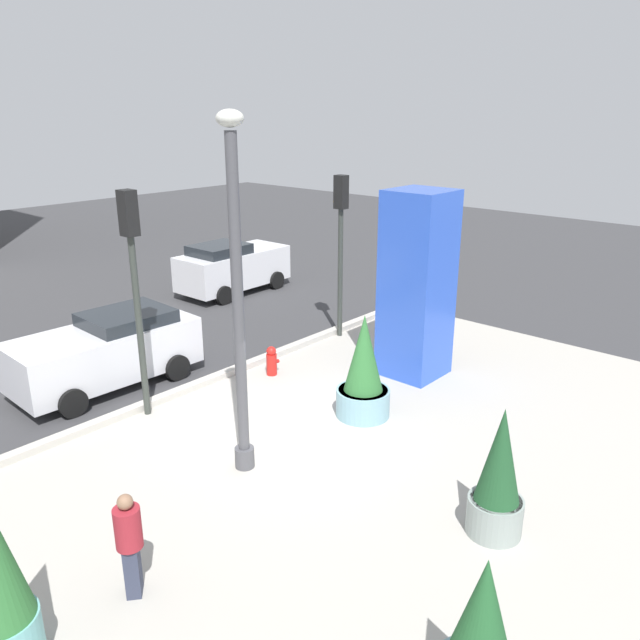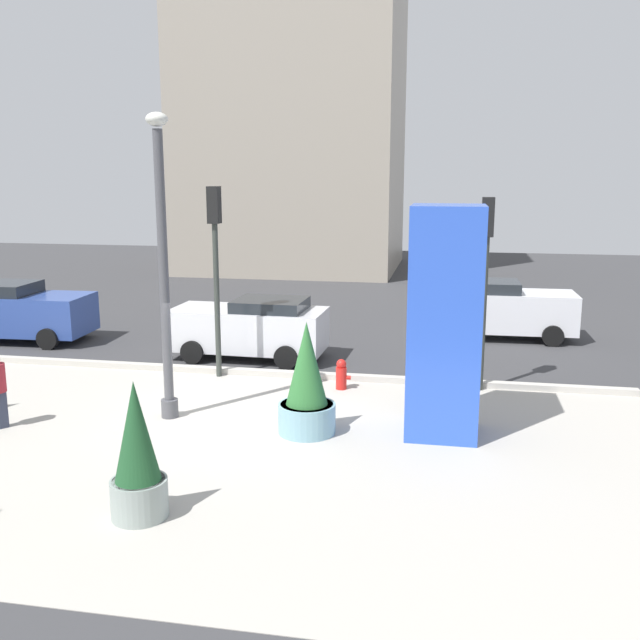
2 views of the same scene
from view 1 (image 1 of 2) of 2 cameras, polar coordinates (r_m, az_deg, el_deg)
name	(u,v)px [view 1 (image 1 of 2)]	position (r m, az deg, el deg)	size (l,w,h in m)	color
ground_plane	(164,382)	(15.79, -13.97, -5.47)	(60.00, 60.00, 0.00)	#38383A
plaza_pavement	(358,472)	(11.84, 3.49, -13.60)	(18.00, 10.00, 0.02)	#ADA89E
curb_strip	(186,389)	(15.09, -12.06, -6.15)	(18.00, 0.24, 0.16)	#B7B2A8
lamp_post	(238,309)	(10.77, -7.41, 0.97)	(0.44, 0.44, 6.30)	#4C4C51
art_pillar_blue	(417,285)	(15.26, 8.76, 3.11)	(1.39, 1.39, 4.54)	blue
potted_plant_mid_plaza	(363,374)	(13.38, 3.96, -4.90)	(1.15, 1.15, 2.29)	#7AA8B7
potted_plant_near_right	(498,479)	(10.23, 15.82, -13.68)	(0.86, 0.86, 2.15)	gray
fire_hydrant	(272,361)	(15.63, -4.40, -3.71)	(0.36, 0.26, 0.75)	red
traffic_light_far_side	(134,270)	(13.23, -16.51, 4.38)	(0.28, 0.42, 4.81)	#333833
traffic_light_corner	(341,231)	(17.54, 1.87, 8.09)	(0.28, 0.42, 4.59)	#333833
car_far_lane	(232,267)	(22.64, -7.96, 4.79)	(4.12, 2.03, 1.82)	silver
car_intersection	(107,350)	(15.68, -18.69, -2.60)	(4.34, 2.14, 1.71)	silver
pedestrian_on_sidewalk	(129,540)	(9.22, -16.86, -18.55)	(0.51, 0.51, 1.57)	#33384C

